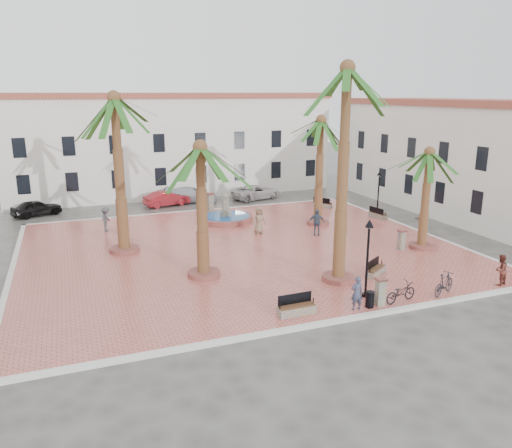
# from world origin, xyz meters

# --- Properties ---
(ground) EXTENTS (120.00, 120.00, 0.00)m
(ground) POSITION_xyz_m (0.00, 0.00, 0.00)
(ground) COLOR #56544F
(ground) RESTS_ON ground
(plaza) EXTENTS (26.00, 22.00, 0.15)m
(plaza) POSITION_xyz_m (0.00, 0.00, 0.07)
(plaza) COLOR #D3665A
(plaza) RESTS_ON ground
(kerb_n) EXTENTS (26.30, 0.30, 0.16)m
(kerb_n) POSITION_xyz_m (0.00, 11.00, 0.08)
(kerb_n) COLOR silver
(kerb_n) RESTS_ON ground
(kerb_s) EXTENTS (26.30, 0.30, 0.16)m
(kerb_s) POSITION_xyz_m (0.00, -11.00, 0.08)
(kerb_s) COLOR silver
(kerb_s) RESTS_ON ground
(kerb_e) EXTENTS (0.30, 22.30, 0.16)m
(kerb_e) POSITION_xyz_m (13.00, 0.00, 0.08)
(kerb_e) COLOR silver
(kerb_e) RESTS_ON ground
(kerb_w) EXTENTS (0.30, 22.30, 0.16)m
(kerb_w) POSITION_xyz_m (-13.00, 0.00, 0.08)
(kerb_w) COLOR silver
(kerb_w) RESTS_ON ground
(building_north) EXTENTS (30.40, 7.40, 9.50)m
(building_north) POSITION_xyz_m (-0.00, 19.99, 4.77)
(building_north) COLOR white
(building_north) RESTS_ON ground
(building_east) EXTENTS (7.40, 26.40, 9.00)m
(building_east) POSITION_xyz_m (19.99, 2.00, 4.52)
(building_east) COLOR white
(building_east) RESTS_ON ground
(fountain) EXTENTS (4.10, 4.10, 2.12)m
(fountain) POSITION_xyz_m (1.16, 6.83, 0.44)
(fountain) COLOR #994E45
(fountain) RESTS_ON plaza
(palm_nw) EXTENTS (5.80, 5.80, 9.49)m
(palm_nw) POSITION_xyz_m (-6.85, 1.85, 8.25)
(palm_nw) COLOR #994E45
(palm_nw) RESTS_ON plaza
(palm_sw) EXTENTS (5.52, 5.52, 7.13)m
(palm_sw) POSITION_xyz_m (-3.44, -3.89, 6.04)
(palm_sw) COLOR #994E45
(palm_sw) RESTS_ON plaza
(palm_s) EXTENTS (5.45, 5.45, 10.85)m
(palm_s) POSITION_xyz_m (2.87, -6.97, 9.60)
(palm_s) COLOR #994E45
(palm_s) RESTS_ON plaza
(palm_e) EXTENTS (4.86, 4.86, 6.28)m
(palm_e) POSITION_xyz_m (10.52, -3.94, 5.33)
(palm_e) COLOR #994E45
(palm_e) RESTS_ON plaza
(palm_ne) EXTENTS (5.27, 5.27, 7.89)m
(palm_ne) POSITION_xyz_m (7.17, 3.48, 6.81)
(palm_ne) COLOR #994E45
(palm_ne) RESTS_ON plaza
(bench_s) EXTENTS (1.71, 0.55, 0.90)m
(bench_s) POSITION_xyz_m (-0.89, -9.91, 0.40)
(bench_s) COLOR gray
(bench_s) RESTS_ON plaza
(bench_se) EXTENTS (1.61, 1.26, 0.84)m
(bench_se) POSITION_xyz_m (5.08, -7.02, 0.39)
(bench_se) COLOR gray
(bench_se) RESTS_ON plaza
(bench_e) EXTENTS (0.73, 1.64, 0.84)m
(bench_e) POSITION_xyz_m (12.38, 3.51, 0.39)
(bench_e) COLOR gray
(bench_e) RESTS_ON plaza
(bench_ne) EXTENTS (1.32, 1.63, 0.86)m
(bench_ne) POSITION_xyz_m (10.14, 8.28, 0.39)
(bench_ne) COLOR gray
(bench_ne) RESTS_ON plaza
(lamppost_s) EXTENTS (0.41, 0.41, 3.78)m
(lamppost_s) POSITION_xyz_m (3.00, -9.29, 2.71)
(lamppost_s) COLOR black
(lamppost_s) RESTS_ON plaza
(lamppost_e) EXTENTS (0.40, 0.40, 3.64)m
(lamppost_e) POSITION_xyz_m (12.40, 3.64, 2.62)
(lamppost_e) COLOR black
(lamppost_e) RESTS_ON plaza
(bollard_se) EXTENTS (0.49, 0.49, 1.31)m
(bollard_se) POSITION_xyz_m (3.04, -10.40, 0.83)
(bollard_se) COLOR gray
(bollard_se) RESTS_ON plaza
(bollard_n) EXTENTS (0.61, 0.61, 1.53)m
(bollard_n) POSITION_xyz_m (0.93, 10.17, 0.94)
(bollard_n) COLOR gray
(bollard_n) RESTS_ON plaza
(bollard_e) EXTENTS (0.46, 0.46, 1.23)m
(bollard_e) POSITION_xyz_m (9.11, -3.80, 0.79)
(bollard_e) COLOR gray
(bollard_e) RESTS_ON plaza
(litter_bin) EXTENTS (0.38, 0.38, 0.75)m
(litter_bin) POSITION_xyz_m (2.50, -10.40, 0.52)
(litter_bin) COLOR black
(litter_bin) RESTS_ON plaza
(cyclist_a) EXTENTS (0.60, 0.42, 1.57)m
(cyclist_a) POSITION_xyz_m (1.81, -10.40, 0.93)
(cyclist_a) COLOR #393D55
(cyclist_a) RESTS_ON plaza
(bicycle_a) EXTENTS (1.87, 0.93, 0.94)m
(bicycle_a) POSITION_xyz_m (4.16, -10.40, 0.62)
(bicycle_a) COLOR black
(bicycle_a) RESTS_ON plaza
(cyclist_b) EXTENTS (0.90, 0.78, 1.59)m
(cyclist_b) POSITION_xyz_m (10.11, -10.40, 0.94)
(cyclist_b) COLOR #5E281F
(cyclist_b) RESTS_ON plaza
(bicycle_b) EXTENTS (1.86, 1.20, 1.09)m
(bicycle_b) POSITION_xyz_m (6.63, -10.40, 0.69)
(bicycle_b) COLOR black
(bicycle_b) RESTS_ON plaza
(pedestrian_fountain_a) EXTENTS (0.95, 0.67, 1.84)m
(pedestrian_fountain_a) POSITION_xyz_m (2.26, 2.75, 1.07)
(pedestrian_fountain_a) COLOR #846751
(pedestrian_fountain_a) RESTS_ON plaza
(pedestrian_fountain_b) EXTENTS (1.13, 0.91, 1.80)m
(pedestrian_fountain_b) POSITION_xyz_m (5.74, 0.94, 1.05)
(pedestrian_fountain_b) COLOR #3F4F66
(pedestrian_fountain_b) RESTS_ON plaza
(pedestrian_north) EXTENTS (1.00, 1.27, 1.73)m
(pedestrian_north) POSITION_xyz_m (-7.46, 6.98, 1.02)
(pedestrian_north) COLOR #434347
(pedestrian_north) RESTS_ON plaza
(pedestrian_east) EXTENTS (0.96, 1.82, 1.87)m
(pedestrian_east) POSITION_xyz_m (12.40, -1.72, 1.08)
(pedestrian_east) COLOR gray
(pedestrian_east) RESTS_ON plaza
(car_black) EXTENTS (4.08, 2.85, 1.29)m
(car_black) POSITION_xyz_m (-12.22, 14.27, 0.64)
(car_black) COLOR black
(car_black) RESTS_ON ground
(car_red) EXTENTS (4.14, 2.25, 1.30)m
(car_red) POSITION_xyz_m (-1.86, 14.18, 0.65)
(car_red) COLOR maroon
(car_red) RESTS_ON ground
(car_silver) EXTENTS (4.97, 3.43, 1.33)m
(car_silver) POSITION_xyz_m (0.49, 14.90, 0.67)
(car_silver) COLOR silver
(car_silver) RESTS_ON ground
(car_white) EXTENTS (5.04, 3.24, 1.29)m
(car_white) POSITION_xyz_m (6.43, 14.12, 0.65)
(car_white) COLOR beige
(car_white) RESTS_ON ground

